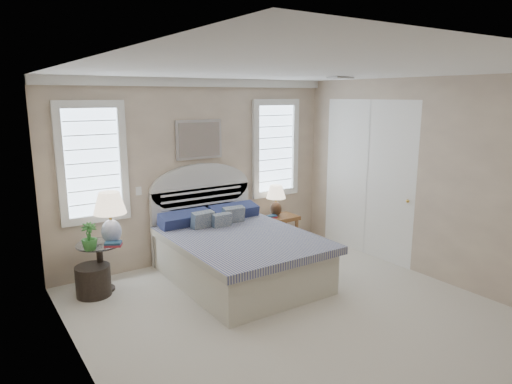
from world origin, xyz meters
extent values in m
cube|color=beige|center=(0.00, 0.00, 0.00)|extent=(4.50, 5.00, 0.01)
cube|color=white|center=(0.00, 0.00, 2.70)|extent=(4.50, 5.00, 0.01)
cube|color=tan|center=(0.00, 2.50, 1.35)|extent=(4.50, 0.02, 2.70)
cube|color=tan|center=(-2.25, 0.00, 1.35)|extent=(0.02, 5.00, 2.70)
cube|color=tan|center=(2.25, 0.00, 1.35)|extent=(0.02, 5.00, 2.70)
cube|color=white|center=(0.00, 2.46, 2.64)|extent=(4.50, 0.08, 0.12)
cube|color=#B2B2B2|center=(1.20, 0.80, 2.68)|extent=(0.30, 0.20, 0.02)
cube|color=white|center=(-0.95, 2.48, 1.15)|extent=(0.08, 0.01, 0.12)
cube|color=silver|center=(-1.55, 2.48, 1.60)|extent=(0.90, 0.06, 1.60)
cube|color=silver|center=(1.40, 2.48, 1.60)|extent=(0.90, 0.06, 1.60)
cube|color=silver|center=(0.00, 2.46, 1.82)|extent=(0.74, 0.04, 0.58)
cube|color=white|center=(2.23, 1.20, 1.20)|extent=(0.02, 1.80, 2.40)
cube|color=silver|center=(0.00, 1.33, 0.28)|extent=(1.60, 2.10, 0.55)
cube|color=navy|center=(0.00, 1.28, 0.59)|extent=(1.72, 2.15, 0.10)
cube|color=beige|center=(0.00, 2.44, 0.55)|extent=(1.62, 0.08, 1.10)
cube|color=navy|center=(-0.40, 2.16, 0.73)|extent=(0.75, 0.31, 0.23)
cube|color=navy|center=(0.40, 2.16, 0.73)|extent=(0.75, 0.31, 0.23)
cube|color=navy|center=(-0.25, 1.93, 0.71)|extent=(0.33, 0.20, 0.34)
cube|color=navy|center=(0.25, 1.93, 0.71)|extent=(0.33, 0.20, 0.34)
cube|color=navy|center=(0.00, 1.83, 0.69)|extent=(0.28, 0.14, 0.29)
cylinder|color=black|center=(-1.65, 2.05, 0.01)|extent=(0.32, 0.32, 0.03)
cylinder|color=black|center=(-1.65, 2.05, 0.30)|extent=(0.08, 0.08, 0.60)
cylinder|color=silver|center=(-1.65, 2.05, 0.62)|extent=(0.56, 0.56, 0.02)
cube|color=brown|center=(1.30, 2.15, 0.50)|extent=(0.50, 0.40, 0.06)
cube|color=brown|center=(1.30, 2.15, 0.18)|extent=(0.44, 0.34, 0.03)
cube|color=brown|center=(1.10, 2.00, 0.23)|extent=(0.04, 0.04, 0.47)
cube|color=brown|center=(1.10, 2.30, 0.23)|extent=(0.04, 0.04, 0.47)
cube|color=brown|center=(1.50, 2.00, 0.23)|extent=(0.04, 0.04, 0.47)
cube|color=brown|center=(1.50, 2.30, 0.23)|extent=(0.04, 0.04, 0.47)
cylinder|color=black|center=(-1.77, 1.96, 0.19)|extent=(0.54, 0.54, 0.39)
cylinder|color=white|center=(-1.50, 1.99, 0.65)|extent=(0.18, 0.18, 0.03)
ellipsoid|color=white|center=(-1.50, 1.99, 0.78)|extent=(0.33, 0.33, 0.31)
cylinder|color=gold|center=(-1.50, 1.99, 0.97)|extent=(0.04, 0.04, 0.11)
cylinder|color=black|center=(1.23, 2.21, 0.54)|extent=(0.12, 0.12, 0.03)
ellipsoid|color=black|center=(1.23, 2.21, 0.64)|extent=(0.22, 0.22, 0.24)
cylinder|color=gold|center=(1.23, 2.21, 0.79)|extent=(0.03, 0.03, 0.09)
imported|color=#366F2C|center=(-1.80, 1.87, 0.80)|extent=(0.20, 0.20, 0.33)
cube|color=#A52935|center=(-1.53, 1.85, 0.64)|extent=(0.25, 0.22, 0.03)
cube|color=navy|center=(-1.53, 1.85, 0.67)|extent=(0.23, 0.21, 0.03)
cube|color=#A52935|center=(1.10, 2.14, 0.54)|extent=(0.17, 0.12, 0.02)
cube|color=navy|center=(1.10, 2.14, 0.56)|extent=(0.16, 0.12, 0.02)
camera|label=1|loc=(-3.05, -3.61, 2.46)|focal=32.00mm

